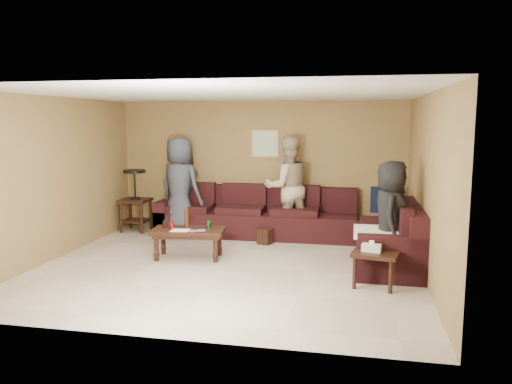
# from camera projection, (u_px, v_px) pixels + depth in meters

# --- Properties ---
(room) EXTENTS (5.60, 5.50, 2.50)m
(room) POSITION_uv_depth(u_px,v_px,m) (227.00, 154.00, 7.09)
(room) COLOR #C0B3A2
(room) RESTS_ON ground
(sectional_sofa) EXTENTS (4.65, 2.90, 0.97)m
(sectional_sofa) POSITION_uv_depth(u_px,v_px,m) (296.00, 226.00, 8.60)
(sectional_sofa) COLOR black
(sectional_sofa) RESTS_ON ground
(coffee_table) EXTENTS (1.17, 0.68, 0.75)m
(coffee_table) POSITION_uv_depth(u_px,v_px,m) (188.00, 233.00, 7.74)
(coffee_table) COLOR black
(coffee_table) RESTS_ON ground
(end_table_left) EXTENTS (0.52, 0.52, 1.19)m
(end_table_left) POSITION_uv_depth(u_px,v_px,m) (135.00, 199.00, 9.63)
(end_table_left) COLOR black
(end_table_left) RESTS_ON ground
(side_table_right) EXTENTS (0.64, 0.56, 0.61)m
(side_table_right) POSITION_uv_depth(u_px,v_px,m) (375.00, 257.00, 6.38)
(side_table_right) COLOR black
(side_table_right) RESTS_ON ground
(waste_bin) EXTENTS (0.28, 0.28, 0.26)m
(waste_bin) POSITION_uv_depth(u_px,v_px,m) (265.00, 236.00, 8.69)
(waste_bin) COLOR black
(waste_bin) RESTS_ON ground
(wall_art) EXTENTS (0.52, 0.04, 0.52)m
(wall_art) POSITION_uv_depth(u_px,v_px,m) (265.00, 144.00, 9.47)
(wall_art) COLOR tan
(wall_art) RESTS_ON ground
(person_left) EXTENTS (1.05, 0.87, 1.84)m
(person_left) POSITION_uv_depth(u_px,v_px,m) (180.00, 187.00, 9.23)
(person_left) COLOR #303643
(person_left) RESTS_ON ground
(person_middle) EXTENTS (1.11, 1.01, 1.85)m
(person_middle) POSITION_uv_depth(u_px,v_px,m) (288.00, 187.00, 9.11)
(person_middle) COLOR tan
(person_middle) RESTS_ON ground
(person_right) EXTENTS (0.58, 0.82, 1.58)m
(person_right) POSITION_uv_depth(u_px,v_px,m) (391.00, 216.00, 7.04)
(person_right) COLOR black
(person_right) RESTS_ON ground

